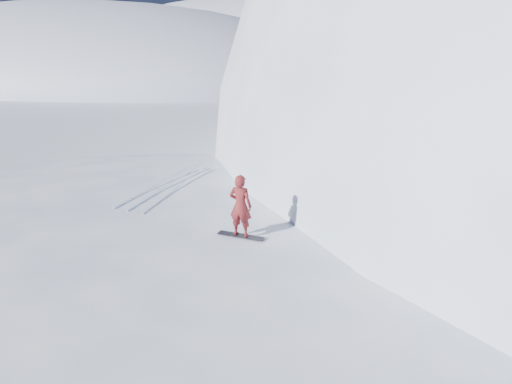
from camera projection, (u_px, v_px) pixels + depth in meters
ground at (112, 316)px, 13.97m from camera, size 400.00×400.00×0.00m
near_ridge at (195, 279)px, 16.05m from camera, size 36.00×28.00×4.80m
peak_shoulder at (491, 182)px, 26.40m from camera, size 28.00×24.00×18.00m
far_ridge_a at (68, 73)px, 94.50m from camera, size 120.00×70.00×28.00m
far_ridge_c at (295, 63)px, 123.42m from camera, size 140.00×90.00×36.00m
wind_bumps at (144, 280)px, 15.99m from camera, size 16.00×14.40×1.00m
snowboard at (241, 236)px, 13.79m from camera, size 1.49×0.43×0.02m
snowboarder at (241, 206)px, 13.47m from camera, size 0.74×0.53×1.92m
board_tracks at (169, 184)px, 18.39m from camera, size 1.98×5.97×0.04m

